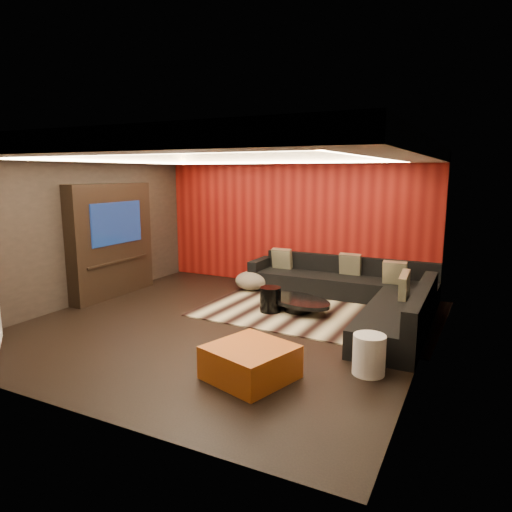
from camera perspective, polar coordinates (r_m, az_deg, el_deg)
The scene contains 25 objects.
floor at distance 7.40m, azimuth -4.20°, elevation -8.66°, with size 6.00×6.00×0.02m, color black.
ceiling at distance 7.01m, azimuth -4.51°, elevation 13.68°, with size 6.00×6.00×0.02m, color silver.
wall_back at distance 9.76m, azimuth 4.75°, elevation 4.45°, with size 6.00×0.02×2.80m, color black.
wall_left at distance 8.98m, azimuth -21.12°, elevation 3.28°, with size 0.02×6.00×2.80m, color black.
wall_right at distance 6.12m, azimuth 20.66°, elevation 0.28°, with size 0.02×6.00×2.80m, color black.
red_feature_wall at distance 9.72m, azimuth 4.66°, elevation 4.43°, with size 5.98×0.05×2.78m, color #6B0C0A.
soffit_back at distance 9.42m, azimuth 4.15°, elevation 12.10°, with size 6.00×0.60×0.22m, color silver.
soffit_front at distance 4.89m, azimuth -21.41°, elevation 13.06°, with size 6.00×0.60×0.22m, color silver.
soffit_left at distance 8.70m, azimuth -20.27°, elevation 11.65°, with size 0.60×4.80×0.22m, color silver.
soffit_right at distance 6.08m, azimuth 18.48°, elevation 12.57°, with size 0.60×4.80×0.22m, color silver.
cove_back at distance 9.11m, azimuth 3.31°, elevation 11.61°, with size 4.80×0.08×0.04m, color #FFD899.
cove_front at distance 5.12m, azimuth -18.48°, elevation 12.07°, with size 4.80×0.08×0.04m, color #FFD899.
cove_left at distance 8.46m, azimuth -18.61°, elevation 11.19°, with size 0.08×4.80×0.04m, color #FFD899.
cove_right at distance 6.14m, azimuth 15.22°, elevation 11.87°, with size 0.08×4.80×0.04m, color #FFD899.
tv_surround at distance 9.32m, azimuth -17.62°, elevation 1.86°, with size 0.30×2.00×2.20m, color black.
tv_screen at distance 9.17m, azimuth -17.02°, elevation 3.96°, with size 0.04×1.30×0.80m, color black.
tv_shelf at distance 9.27m, azimuth -16.78°, elevation -0.64°, with size 0.04×1.60×0.04m, color black.
rug at distance 8.26m, azimuth 8.40°, elevation -6.56°, with size 4.00×3.00×0.02m, color #BFB38B.
coffee_table at distance 8.03m, azimuth 5.28°, elevation -6.10°, with size 1.31×1.31×0.22m, color black.
drum_stool at distance 7.95m, azimuth 1.81°, elevation -5.44°, with size 0.37×0.37×0.43m, color black.
striped_pouf at distance 9.42m, azimuth -0.52°, elevation -3.08°, with size 0.69×0.69×0.38m, color beige.
white_side_table at distance 5.77m, azimuth 13.94°, elevation -11.87°, with size 0.39×0.39×0.49m, color white.
orange_ottoman at distance 5.53m, azimuth -0.72°, elevation -13.12°, with size 0.89×0.89×0.40m, color #A75015.
sectional_sofa at distance 8.37m, azimuth 12.80°, elevation -4.70°, with size 3.65×3.50×0.75m.
throw_pillows at distance 8.74m, azimuth 12.07°, elevation -1.63°, with size 2.96×1.71×0.50m.
Camera 1 is at (3.59, -6.01, 2.40)m, focal length 32.00 mm.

